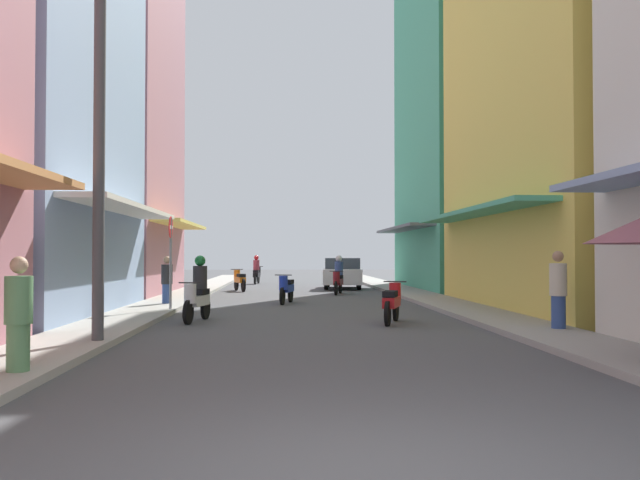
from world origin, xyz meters
The scene contains 19 objects.
ground_plane centered at (0.00, 18.05, 0.00)m, with size 97.01×97.01×0.00m, color #4C4C4F.
sidewalk_left centered at (-4.44, 18.05, 0.06)m, with size 1.63×52.10×0.12m, color #ADA89E.
sidewalk_right centered at (4.44, 18.05, 0.06)m, with size 1.63×52.10×0.12m, color #9E9991.
building_left_far centered at (-8.25, 21.51, 8.28)m, with size 7.05×8.22×16.58m.
building_right_mid centered at (8.25, 13.81, 7.49)m, with size 7.05×10.82×14.98m.
building_right_far centered at (8.25, 24.95, 8.47)m, with size 7.05×10.10×16.96m.
motorbike_red centered at (1.85, 10.54, 0.50)m, with size 0.74×1.74×0.96m.
motorbike_blue centered at (-0.59, 16.78, 0.50)m, with size 0.64×1.78×0.96m.
motorbike_white centered at (-2.72, 11.13, 0.70)m, with size 0.61×1.79×1.58m.
motorbike_orange centered at (-2.63, 24.34, 0.50)m, with size 0.74×1.74×0.96m.
motorbike_black centered at (-2.17, 31.44, 0.70)m, with size 0.55×1.81×1.58m.
motorbike_maroon centered at (1.53, 21.76, 0.70)m, with size 0.64×1.78×1.58m.
motorbike_green centered at (2.14, 31.42, 0.50)m, with size 0.67×1.77×0.96m.
parked_car centered at (2.11, 26.20, 0.74)m, with size 2.14×4.25×1.45m.
pedestrian_midway centered at (-4.02, 3.92, 0.78)m, with size 0.34×0.34×1.57m.
pedestrian_crossing centered at (-4.23, 15.51, 0.77)m, with size 0.34×0.34×1.55m.
pedestrian_foreground centered at (4.83, 8.24, 0.84)m, with size 0.34×0.34×1.67m.
utility_pole centered at (-3.87, 6.90, 3.96)m, with size 0.20×1.20×7.77m.
street_sign_no_entry centered at (-3.77, 13.49, 1.72)m, with size 0.07×0.60×2.65m.
Camera 1 is at (-0.66, -4.52, 1.59)m, focal length 36.52 mm.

